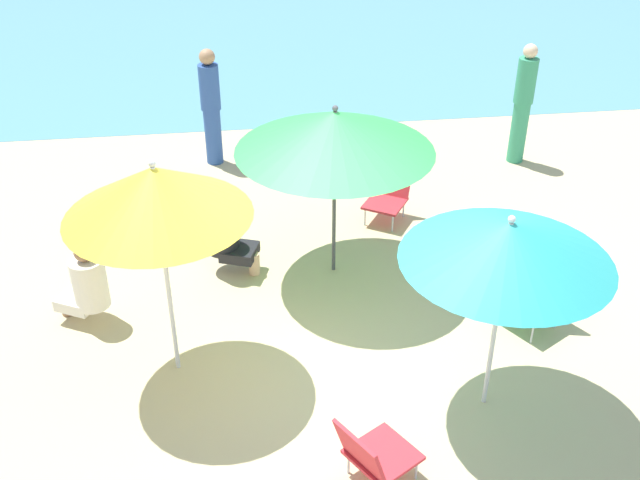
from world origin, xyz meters
name	(u,v)px	position (x,y,z in m)	size (l,w,h in m)	color
ground_plane	(347,356)	(0.00, 0.00, 0.00)	(40.00, 40.00, 0.00)	#CCB789
umbrella_green	(335,131)	(0.08, 1.45, 1.64)	(2.02, 2.02, 1.91)	#4C4C51
umbrella_teal	(508,242)	(1.09, -0.74, 1.64)	(1.66, 1.66, 1.87)	silver
umbrella_yellow	(156,192)	(-1.57, 0.05, 1.82)	(1.54, 1.54, 2.11)	silver
beach_chair_a	(373,454)	(-0.05, -1.49, 0.32)	(0.72, 0.69, 0.63)	red
beach_chair_b	(388,194)	(0.90, 2.50, 0.32)	(0.67, 0.71, 0.62)	red
beach_chair_c	(537,293)	(1.92, 0.30, 0.34)	(0.74, 0.73, 0.63)	#33934C
person_a	(523,103)	(2.99, 3.82, 0.85)	(0.26, 0.26, 1.66)	#389970
person_b	(211,106)	(-1.18, 4.31, 0.83)	(0.27, 0.27, 1.61)	#2D519E
person_c	(227,235)	(-1.06, 1.58, 0.46)	(0.57, 0.46, 0.91)	black
person_d	(86,284)	(-2.43, 0.86, 0.44)	(0.56, 0.48, 0.91)	silver
beach_bag	(480,287)	(1.49, 0.69, 0.17)	(0.31, 0.19, 0.33)	#2D519E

